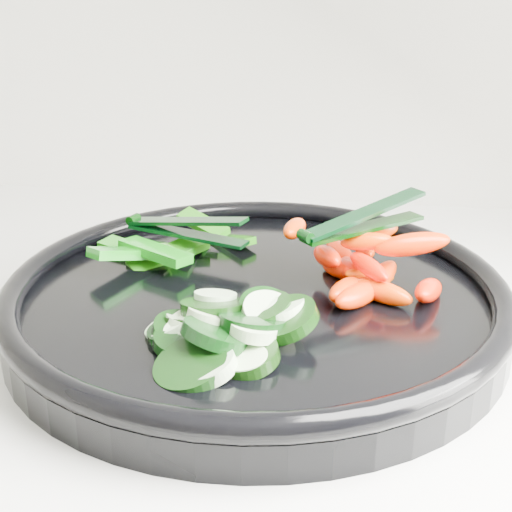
# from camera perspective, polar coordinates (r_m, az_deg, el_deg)

# --- Properties ---
(veggie_tray) EXTENTS (0.49, 0.49, 0.04)m
(veggie_tray) POSITION_cam_1_polar(r_m,az_deg,el_deg) (0.54, -0.00, -3.43)
(veggie_tray) COLOR black
(veggie_tray) RESTS_ON counter
(cucumber_pile) EXTENTS (0.12, 0.12, 0.04)m
(cucumber_pile) POSITION_cam_1_polar(r_m,az_deg,el_deg) (0.47, -2.69, -5.82)
(cucumber_pile) COLOR black
(cucumber_pile) RESTS_ON veggie_tray
(carrot_pile) EXTENTS (0.13, 0.15, 0.06)m
(carrot_pile) POSITION_cam_1_polar(r_m,az_deg,el_deg) (0.55, 8.69, -0.64)
(carrot_pile) COLOR #FF5400
(carrot_pile) RESTS_ON veggie_tray
(pepper_pile) EXTENTS (0.14, 0.13, 0.04)m
(pepper_pile) POSITION_cam_1_polar(r_m,az_deg,el_deg) (0.60, -7.32, 0.65)
(pepper_pile) COLOR #0A710D
(pepper_pile) RESTS_ON veggie_tray
(tong_carrot) EXTENTS (0.09, 0.09, 0.02)m
(tong_carrot) POSITION_cam_1_polar(r_m,az_deg,el_deg) (0.54, 8.37, 2.73)
(tong_carrot) COLOR black
(tong_carrot) RESTS_ON carrot_pile
(tong_pepper) EXTENTS (0.11, 0.05, 0.02)m
(tong_pepper) POSITION_cam_1_polar(r_m,az_deg,el_deg) (0.60, -5.85, 2.31)
(tong_pepper) COLOR black
(tong_pepper) RESTS_ON pepper_pile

